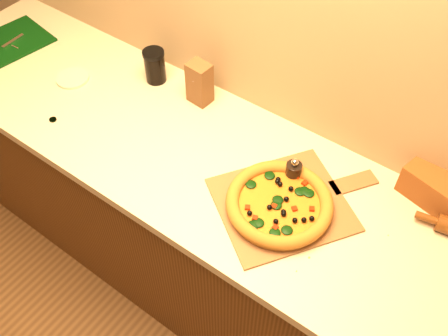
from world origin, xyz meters
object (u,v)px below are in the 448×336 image
(pizza_peel, at_px, (286,203))
(wine_glass, at_px, (198,78))
(side_plate, at_px, (73,78))
(pizza, at_px, (279,203))
(dark_jar, at_px, (155,66))
(cutting_board, at_px, (4,45))
(pepper_grinder, at_px, (293,172))

(pizza_peel, height_order, wine_glass, wine_glass)
(pizza_peel, height_order, side_plate, side_plate)
(pizza_peel, height_order, pizza, pizza)
(pizza, xyz_separation_m, dark_jar, (-0.75, 0.26, 0.04))
(dark_jar, height_order, side_plate, dark_jar)
(pizza_peel, distance_m, dark_jar, 0.79)
(cutting_board, xyz_separation_m, dark_jar, (0.70, 0.22, 0.06))
(wine_glass, xyz_separation_m, side_plate, (-0.50, -0.21, -0.10))
(pizza, bearing_deg, cutting_board, 178.41)
(pizza_peel, xyz_separation_m, side_plate, (-1.04, 0.03, 0.00))
(pizza, distance_m, wine_glass, 0.60)
(cutting_board, bearing_deg, wine_glass, 22.89)
(pizza, height_order, side_plate, pizza)
(wine_glass, height_order, side_plate, wine_glass)
(cutting_board, relative_size, pepper_grinder, 4.02)
(wine_glass, bearing_deg, side_plate, -157.63)
(pepper_grinder, distance_m, wine_glass, 0.52)
(side_plate, bearing_deg, dark_jar, 35.74)
(pizza, xyz_separation_m, pepper_grinder, (-0.03, 0.13, 0.01))
(pepper_grinder, bearing_deg, cutting_board, -176.27)
(wine_glass, bearing_deg, pepper_grinder, -14.72)
(pizza_peel, relative_size, side_plate, 4.33)
(wine_glass, distance_m, dark_jar, 0.22)
(cutting_board, relative_size, side_plate, 3.05)
(dark_jar, bearing_deg, wine_glass, 1.17)
(cutting_board, bearing_deg, side_plate, 11.76)
(cutting_board, relative_size, dark_jar, 2.93)
(pizza_peel, relative_size, pepper_grinder, 5.70)
(pepper_grinder, relative_size, dark_jar, 0.73)
(pizza, bearing_deg, dark_jar, 160.87)
(cutting_board, bearing_deg, pizza, 7.52)
(pizza, xyz_separation_m, side_plate, (-1.03, 0.06, -0.02))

